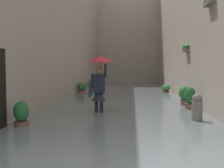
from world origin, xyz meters
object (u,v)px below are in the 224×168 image
object	(u,v)px
potted_plant_mid_right	(21,116)
potted_plant_far_right	(81,89)
mooring_bollard	(197,110)
potted_plant_near_left	(166,89)
potted_plant_mid_left	(190,100)
person_wading	(100,74)
potted_plant_far_left	(184,95)
potted_plant_near_right	(92,85)

from	to	relation	value
potted_plant_mid_right	potted_plant_far_right	bearing A→B (deg)	-89.28
mooring_bollard	potted_plant_far_right	bearing A→B (deg)	-58.13
potted_plant_near_left	potted_plant_mid_left	bearing A→B (deg)	90.51
potted_plant_mid_left	potted_plant_mid_right	distance (m)	6.05
person_wading	potted_plant_near_left	bearing A→B (deg)	-112.71
potted_plant_far_left	mooring_bollard	xyz separation A→B (m)	(0.28, 3.40, -0.08)
person_wading	potted_plant_far_right	bearing A→B (deg)	-74.00
potted_plant_near_right	potted_plant_far_left	bearing A→B (deg)	123.63
potted_plant_near_right	potted_plant_far_left	size ratio (longest dim) A/B	0.83
person_wading	potted_plant_far_right	world-z (taller)	person_wading
potted_plant_near_left	potted_plant_far_right	bearing A→B (deg)	9.59
potted_plant_near_right	mooring_bollard	world-z (taller)	mooring_bollard
person_wading	potted_plant_near_left	xyz separation A→B (m)	(-3.20, -7.66, -1.12)
person_wading	potted_plant_far_left	xyz separation A→B (m)	(-3.28, -2.23, -0.95)
potted_plant_far_left	potted_plant_near_left	distance (m)	5.43
person_wading	potted_plant_mid_right	distance (m)	3.08
potted_plant_mid_right	potted_plant_near_right	bearing A→B (deg)	-90.33
mooring_bollard	potted_plant_near_left	bearing A→B (deg)	-91.31
potted_plant_far_left	potted_plant_far_right	distance (m)	6.94
potted_plant_mid_right	potted_plant_near_left	xyz separation A→B (m)	(-5.04, -9.88, -0.04)
potted_plant_far_left	potted_plant_far_right	xyz separation A→B (m)	(5.23, -4.56, -0.12)
potted_plant_near_right	potted_plant_near_left	distance (m)	5.42
person_wading	potted_plant_mid_right	xyz separation A→B (m)	(1.83, 2.23, -1.08)
potted_plant_mid_left	potted_plant_near_right	distance (m)	10.13
person_wading	potted_plant_far_right	distance (m)	7.14
potted_plant_near_left	mooring_bollard	xyz separation A→B (m)	(0.20, 8.83, 0.09)
potted_plant_near_left	person_wading	bearing A→B (deg)	67.29
potted_plant_mid_left	potted_plant_near_left	distance (m)	6.63
potted_plant_near_left	mooring_bollard	bearing A→B (deg)	88.69
potted_plant_near_right	person_wading	bearing A→B (deg)	100.18
potted_plant_mid_right	potted_plant_near_right	world-z (taller)	potted_plant_mid_right
potted_plant_near_right	potted_plant_far_left	distance (m)	9.12
potted_plant_far_left	potted_plant_far_right	bearing A→B (deg)	-41.06
potted_plant_mid_right	potted_plant_near_left	bearing A→B (deg)	-117.00
mooring_bollard	potted_plant_near_right	bearing A→B (deg)	-66.56
potted_plant_mid_right	potted_plant_mid_left	bearing A→B (deg)	-147.43
person_wading	mooring_bollard	xyz separation A→B (m)	(-3.00, 1.17, -1.03)
potted_plant_mid_left	mooring_bollard	xyz separation A→B (m)	(0.26, 2.20, -0.04)
potted_plant_mid_left	potted_plant_near_right	size ratio (longest dim) A/B	1.26
person_wading	potted_plant_near_right	distance (m)	10.03
potted_plant_near_left	mooring_bollard	size ratio (longest dim) A/B	0.69
potted_plant_near_left	potted_plant_far_right	world-z (taller)	potted_plant_far_right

